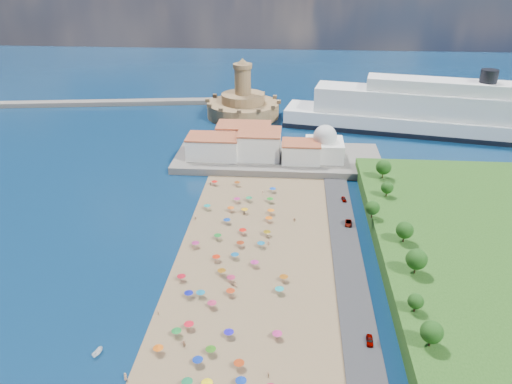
{
  "coord_description": "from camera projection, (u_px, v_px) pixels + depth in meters",
  "views": [
    {
      "loc": [
        16.1,
        -131.97,
        84.58
      ],
      "look_at": [
        4.0,
        25.0,
        8.0
      ],
      "focal_mm": 35.0,
      "sensor_mm": 36.0,
      "label": 1
    }
  ],
  "objects": [
    {
      "name": "beach_parasols",
      "position": [
        230.0,
        267.0,
        143.78
      ],
      "size": [
        31.64,
        113.17,
        2.2
      ],
      "color": "gray",
      "rests_on": "beach"
    },
    {
      "name": "fortress",
      "position": [
        243.0,
        105.0,
        278.07
      ],
      "size": [
        40.0,
        40.0,
        32.4
      ],
      "color": "#9E7A4F",
      "rests_on": "ground"
    },
    {
      "name": "cruise_ship",
      "position": [
        437.0,
        115.0,
        250.48
      ],
      "size": [
        155.6,
        52.09,
        33.68
      ],
      "color": "black",
      "rests_on": "ground"
    },
    {
      "name": "parked_cars",
      "position": [
        352.0,
        241.0,
        158.22
      ],
      "size": [
        2.67,
        78.6,
        1.33
      ],
      "color": "gray",
      "rests_on": "promenade"
    },
    {
      "name": "jetty",
      "position": [
        237.0,
        132.0,
        253.57
      ],
      "size": [
        18.0,
        70.0,
        2.4
      ],
      "primitive_type": "cube",
      "color": "#59544C",
      "rests_on": "ground"
    },
    {
      "name": "ground",
      "position": [
        237.0,
        249.0,
        156.43
      ],
      "size": [
        700.0,
        700.0,
        0.0
      ],
      "primitive_type": "plane",
      "color": "#071938",
      "rests_on": "ground"
    },
    {
      "name": "domed_building",
      "position": [
        324.0,
        145.0,
        214.09
      ],
      "size": [
        16.0,
        16.0,
        15.0
      ],
      "color": "silver",
      "rests_on": "terrace"
    },
    {
      "name": "waterfront_buildings",
      "position": [
        249.0,
        144.0,
        219.22
      ],
      "size": [
        57.0,
        29.0,
        11.0
      ],
      "color": "silver",
      "rests_on": "terrace"
    },
    {
      "name": "breakwater",
      "position": [
        84.0,
        103.0,
        300.64
      ],
      "size": [
        199.03,
        34.77,
        2.6
      ],
      "primitive_type": "cube",
      "rotation": [
        0.0,
        0.0,
        0.14
      ],
      "color": "#59544C",
      "rests_on": "ground"
    },
    {
      "name": "terrace",
      "position": [
        278.0,
        158.0,
        220.53
      ],
      "size": [
        90.0,
        36.0,
        3.0
      ],
      "primitive_type": "cube",
      "color": "#59544C",
      "rests_on": "ground"
    },
    {
      "name": "hillside_trees",
      "position": [
        401.0,
        235.0,
        145.0
      ],
      "size": [
        13.5,
        112.59,
        7.44
      ],
      "color": "#382314",
      "rests_on": "hillside"
    },
    {
      "name": "beachgoers",
      "position": [
        225.0,
        252.0,
        153.09
      ],
      "size": [
        37.39,
        100.84,
        1.89
      ],
      "color": "tan",
      "rests_on": "beach"
    }
  ]
}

